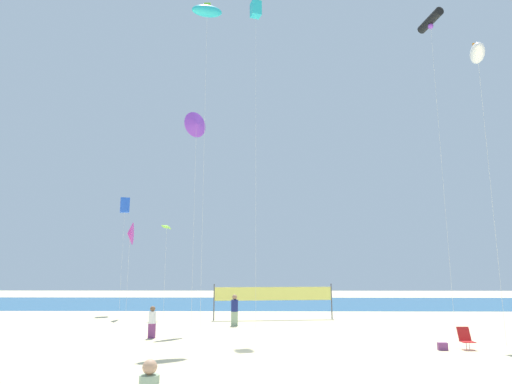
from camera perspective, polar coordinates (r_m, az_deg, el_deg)
The scene contains 15 objects.
ground_plane at distance 18.42m, azimuth -1.31°, elevation -20.43°, with size 120.00×120.00×0.00m, color beige.
ocean_band at distance 47.31m, azimuth 0.05°, elevation -14.33°, with size 120.00×20.00×0.01m, color #28608C.
beachgoer_navy_shirt at distance 27.43m, azimuth -2.83°, elevation -15.07°, with size 0.42×0.42×1.84m.
beachgoer_white_shirt at distance 22.97m, azimuth -13.45°, elevation -16.11°, with size 0.35×0.35×1.53m.
folding_beach_chair at distance 21.31m, azimuth 25.76°, elevation -16.81°, with size 0.52×0.65×0.89m.
volleyball_net at distance 30.90m, azimuth 2.34°, elevation -13.34°, with size 8.22×1.27×2.40m.
beach_handbag at distance 20.66m, azimuth 23.26°, elevation -18.10°, with size 0.38×0.19×0.31m, color #7A3872.
kite_violet_delta at distance 28.30m, azimuth -7.82°, elevation 8.77°, with size 1.38×1.36×13.31m.
kite_blue_box at distance 37.76m, azimuth -16.80°, elevation -1.67°, with size 0.94×0.94×9.28m.
kite_white_inflatable at distance 25.34m, azimuth 27.02°, elevation 15.87°, with size 1.41×2.09×14.50m.
kite_magenta_delta at distance 33.67m, azimuth -16.19°, elevation -5.26°, with size 0.67×1.71×6.84m.
kite_cyan_box at distance 32.30m, azimuth -0.03°, elevation 22.71°, with size 0.84×0.84×21.46m.
kite_black_tube at distance 30.19m, azimuth 21.87°, elevation 20.01°, with size 0.86×2.11×18.45m.
kite_lime_diamond at distance 32.66m, azimuth -11.60°, elevation -4.49°, with size 0.94×0.93×6.68m.
kite_cyan_inflatable at distance 28.87m, azimuth -6.42°, elevation 22.46°, with size 2.18×1.77×19.44m.
Camera 1 is at (0.66, -18.13, 3.18)m, focal length 30.52 mm.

